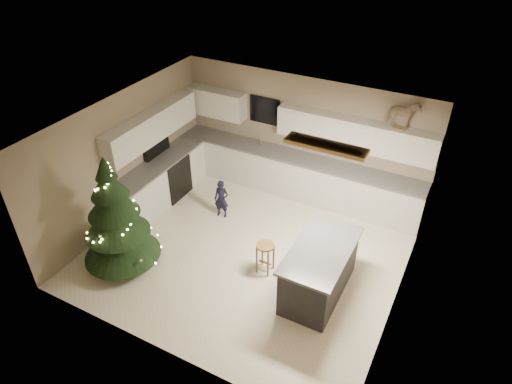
# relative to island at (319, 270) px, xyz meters

# --- Properties ---
(ground_plane) EXTENTS (5.50, 5.50, 0.00)m
(ground_plane) POSITION_rel_island_xyz_m (-1.53, 0.32, -0.48)
(ground_plane) COLOR beige
(room_shell) EXTENTS (5.52, 5.02, 2.61)m
(room_shell) POSITION_rel_island_xyz_m (-1.51, 0.32, 1.27)
(room_shell) COLOR gray
(room_shell) RESTS_ON ground_plane
(cabinetry) EXTENTS (5.50, 3.20, 2.00)m
(cabinetry) POSITION_rel_island_xyz_m (-2.44, 1.97, 0.28)
(cabinetry) COLOR silver
(cabinetry) RESTS_ON ground_plane
(island) EXTENTS (0.90, 1.70, 0.95)m
(island) POSITION_rel_island_xyz_m (0.00, 0.00, 0.00)
(island) COLOR black
(island) RESTS_ON ground_plane
(bar_stool) EXTENTS (0.31, 0.31, 0.60)m
(bar_stool) POSITION_rel_island_xyz_m (-1.01, 0.03, -0.03)
(bar_stool) COLOR olive
(bar_stool) RESTS_ON ground_plane
(christmas_tree) EXTENTS (1.40, 1.35, 2.24)m
(christmas_tree) POSITION_rel_island_xyz_m (-3.38, -0.98, 0.44)
(christmas_tree) COLOR #3F2816
(christmas_tree) RESTS_ON ground_plane
(toddler) EXTENTS (0.33, 0.25, 0.83)m
(toddler) POSITION_rel_island_xyz_m (-2.53, 1.06, -0.06)
(toddler) COLOR black
(toddler) RESTS_ON ground_plane
(rocking_horse) EXTENTS (0.67, 0.50, 0.54)m
(rocking_horse) POSITION_rel_island_xyz_m (0.42, 2.65, 1.80)
(rocking_horse) COLOR olive
(rocking_horse) RESTS_ON cabinetry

